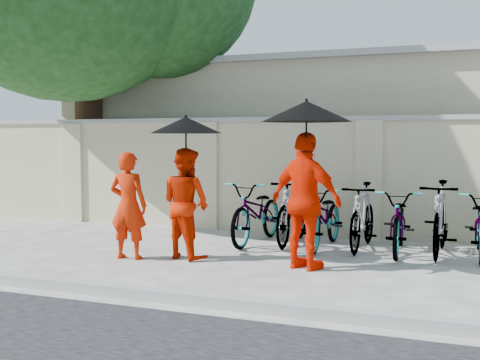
% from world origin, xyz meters
% --- Properties ---
extents(ground, '(80.00, 80.00, 0.00)m').
position_xyz_m(ground, '(0.00, 0.00, 0.00)').
color(ground, silver).
extents(kerb, '(40.00, 0.16, 0.12)m').
position_xyz_m(kerb, '(0.00, -1.70, 0.06)').
color(kerb, '#979795').
rests_on(kerb, ground).
extents(compound_wall, '(20.00, 0.30, 2.00)m').
position_xyz_m(compound_wall, '(1.00, 3.20, 1.00)').
color(compound_wall, beige).
rests_on(compound_wall, ground).
extents(building_behind, '(14.00, 6.00, 3.20)m').
position_xyz_m(building_behind, '(2.00, 7.00, 1.60)').
color(building_behind, beige).
rests_on(building_behind, ground).
extents(monk_left, '(0.58, 0.40, 1.52)m').
position_xyz_m(monk_left, '(-0.88, 0.11, 0.76)').
color(monk_left, red).
rests_on(monk_left, ground).
extents(monk_center, '(0.92, 0.82, 1.57)m').
position_xyz_m(monk_center, '(-0.15, 0.44, 0.78)').
color(monk_center, red).
rests_on(monk_center, ground).
extents(parasol_center, '(1.00, 1.00, 1.11)m').
position_xyz_m(parasol_center, '(-0.10, 0.36, 1.88)').
color(parasol_center, black).
rests_on(parasol_center, ground).
extents(monk_right, '(1.13, 0.77, 1.79)m').
position_xyz_m(monk_right, '(1.63, 0.35, 0.89)').
color(monk_right, red).
rests_on(monk_right, ground).
extents(parasol_right, '(1.14, 1.14, 1.16)m').
position_xyz_m(parasol_right, '(1.65, 0.27, 2.04)').
color(parasol_right, black).
rests_on(parasol_right, ground).
extents(bike_0, '(0.76, 1.95, 1.01)m').
position_xyz_m(bike_0, '(0.39, 1.97, 0.51)').
color(bike_0, '#9D9D9D').
rests_on(bike_0, ground).
extents(bike_1, '(0.55, 1.80, 1.08)m').
position_xyz_m(bike_1, '(0.95, 2.07, 0.54)').
color(bike_1, '#9D9D9D').
rests_on(bike_1, ground).
extents(bike_2, '(0.67, 1.85, 0.97)m').
position_xyz_m(bike_2, '(1.52, 1.91, 0.48)').
color(bike_2, '#9D9D9D').
rests_on(bike_2, ground).
extents(bike_3, '(0.52, 1.72, 1.03)m').
position_xyz_m(bike_3, '(2.08, 1.99, 0.51)').
color(bike_3, '#9D9D9D').
rests_on(bike_3, ground).
extents(bike_4, '(0.74, 1.86, 0.96)m').
position_xyz_m(bike_4, '(2.64, 1.92, 0.48)').
color(bike_4, '#9D9D9D').
rests_on(bike_4, ground).
extents(bike_5, '(0.56, 1.82, 1.09)m').
position_xyz_m(bike_5, '(3.21, 1.93, 0.54)').
color(bike_5, '#9D9D9D').
rests_on(bike_5, ground).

